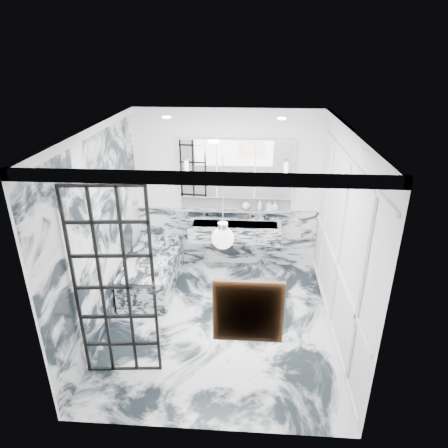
# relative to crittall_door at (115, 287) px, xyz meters

# --- Properties ---
(floor) EXTENTS (3.60, 3.60, 0.00)m
(floor) POSITION_rel_crittall_door_xyz_m (1.10, 1.01, -1.21)
(floor) COLOR silver
(floor) RESTS_ON ground
(ceiling) EXTENTS (3.60, 3.60, 0.00)m
(ceiling) POSITION_rel_crittall_door_xyz_m (1.10, 1.01, 1.59)
(ceiling) COLOR white
(ceiling) RESTS_ON wall_back
(wall_back) EXTENTS (3.60, 0.00, 3.60)m
(wall_back) POSITION_rel_crittall_door_xyz_m (1.10, 2.81, 0.19)
(wall_back) COLOR white
(wall_back) RESTS_ON floor
(wall_front) EXTENTS (3.60, 0.00, 3.60)m
(wall_front) POSITION_rel_crittall_door_xyz_m (1.10, -0.79, 0.19)
(wall_front) COLOR white
(wall_front) RESTS_ON floor
(wall_left) EXTENTS (0.00, 3.60, 3.60)m
(wall_left) POSITION_rel_crittall_door_xyz_m (-0.50, 1.01, 0.19)
(wall_left) COLOR white
(wall_left) RESTS_ON floor
(wall_right) EXTENTS (0.00, 3.60, 3.60)m
(wall_right) POSITION_rel_crittall_door_xyz_m (2.70, 1.01, 0.19)
(wall_right) COLOR white
(wall_right) RESTS_ON floor
(marble_clad_back) EXTENTS (3.18, 0.05, 1.05)m
(marble_clad_back) POSITION_rel_crittall_door_xyz_m (1.10, 2.79, -0.68)
(marble_clad_back) COLOR silver
(marble_clad_back) RESTS_ON floor
(marble_clad_left) EXTENTS (0.02, 3.56, 2.68)m
(marble_clad_left) POSITION_rel_crittall_door_xyz_m (-0.48, 1.01, 0.13)
(marble_clad_left) COLOR silver
(marble_clad_left) RESTS_ON floor
(panel_molding) EXTENTS (0.03, 3.40, 2.30)m
(panel_molding) POSITION_rel_crittall_door_xyz_m (2.68, 1.01, 0.09)
(panel_molding) COLOR white
(panel_molding) RESTS_ON floor
(soap_bottle_a) EXTENTS (0.10, 0.10, 0.21)m
(soap_bottle_a) POSITION_rel_crittall_door_xyz_m (1.67, 2.72, -0.01)
(soap_bottle_a) COLOR #8C5919
(soap_bottle_a) RESTS_ON ledge
(soap_bottle_b) EXTENTS (0.10, 0.10, 0.19)m
(soap_bottle_b) POSITION_rel_crittall_door_xyz_m (1.82, 2.72, -0.02)
(soap_bottle_b) COLOR #4C4C51
(soap_bottle_b) RESTS_ON ledge
(soap_bottle_c) EXTENTS (0.13, 0.13, 0.17)m
(soap_bottle_c) POSITION_rel_crittall_door_xyz_m (1.93, 2.72, -0.03)
(soap_bottle_c) COLOR silver
(soap_bottle_c) RESTS_ON ledge
(face_pot) EXTENTS (0.14, 0.14, 0.14)m
(face_pot) POSITION_rel_crittall_door_xyz_m (1.43, 2.72, -0.04)
(face_pot) COLOR white
(face_pot) RESTS_ON ledge
(amber_bottle) EXTENTS (0.04, 0.04, 0.10)m
(amber_bottle) POSITION_rel_crittall_door_xyz_m (1.37, 2.72, -0.07)
(amber_bottle) COLOR #8C5919
(amber_bottle) RESTS_ON ledge
(flower_vase) EXTENTS (0.08, 0.08, 0.12)m
(flower_vase) POSITION_rel_crittall_door_xyz_m (0.20, 1.36, -0.60)
(flower_vase) COLOR silver
(flower_vase) RESTS_ON bathtub
(crittall_door) EXTENTS (0.88, 0.12, 2.41)m
(crittall_door) POSITION_rel_crittall_door_xyz_m (0.00, 0.00, 0.00)
(crittall_door) COLOR black
(crittall_door) RESTS_ON floor
(artwork) EXTENTS (0.54, 0.05, 0.54)m
(artwork) POSITION_rel_crittall_door_xyz_m (1.51, -0.75, 0.30)
(artwork) COLOR orange
(artwork) RESTS_ON wall_front
(pendant_light) EXTENTS (0.23, 0.23, 0.23)m
(pendant_light) POSITION_rel_crittall_door_xyz_m (1.23, -0.06, 0.69)
(pendant_light) COLOR white
(pendant_light) RESTS_ON ceiling
(trough_sink) EXTENTS (1.60, 0.45, 0.30)m
(trough_sink) POSITION_rel_crittall_door_xyz_m (1.25, 2.57, -0.48)
(trough_sink) COLOR silver
(trough_sink) RESTS_ON wall_back
(ledge) EXTENTS (1.90, 0.14, 0.04)m
(ledge) POSITION_rel_crittall_door_xyz_m (1.25, 2.73, -0.14)
(ledge) COLOR silver
(ledge) RESTS_ON wall_back
(subway_tile) EXTENTS (1.90, 0.03, 0.23)m
(subway_tile) POSITION_rel_crittall_door_xyz_m (1.25, 2.79, -0.00)
(subway_tile) COLOR white
(subway_tile) RESTS_ON wall_back
(mirror_cabinet) EXTENTS (1.90, 0.16, 1.00)m
(mirror_cabinet) POSITION_rel_crittall_door_xyz_m (1.25, 2.74, 0.61)
(mirror_cabinet) COLOR white
(mirror_cabinet) RESTS_ON wall_back
(sconce_left) EXTENTS (0.07, 0.07, 0.40)m
(sconce_left) POSITION_rel_crittall_door_xyz_m (0.43, 2.64, 0.57)
(sconce_left) COLOR white
(sconce_left) RESTS_ON mirror_cabinet
(sconce_right) EXTENTS (0.07, 0.07, 0.40)m
(sconce_right) POSITION_rel_crittall_door_xyz_m (2.07, 2.64, 0.57)
(sconce_right) COLOR white
(sconce_right) RESTS_ON mirror_cabinet
(bathtub) EXTENTS (0.75, 1.65, 0.55)m
(bathtub) POSITION_rel_crittall_door_xyz_m (-0.07, 1.91, -0.93)
(bathtub) COLOR silver
(bathtub) RESTS_ON floor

